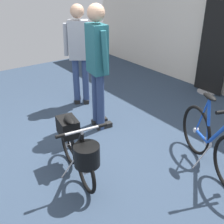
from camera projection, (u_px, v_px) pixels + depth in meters
The scene contains 6 objects.
ground_plane at pixel (97, 150), 3.58m from camera, with size 8.14×8.14×0.00m, color #2D3D51.
floor_banner_stand at pixel (213, 54), 4.99m from camera, with size 0.60×0.36×1.67m.
folding_bike_foreground at pixel (77, 148), 2.92m from camera, with size 1.02×0.53×0.73m.
display_bike_left at pixel (213, 143), 3.08m from camera, with size 1.26×0.64×0.94m.
visitor_near_wall at pixel (97, 61), 3.68m from camera, with size 0.53×0.31×1.74m.
visitor_browsing at pixel (79, 50), 4.45m from camera, with size 0.38×0.44×1.66m.
Camera 1 is at (2.50, -1.60, 2.06)m, focal length 43.67 mm.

